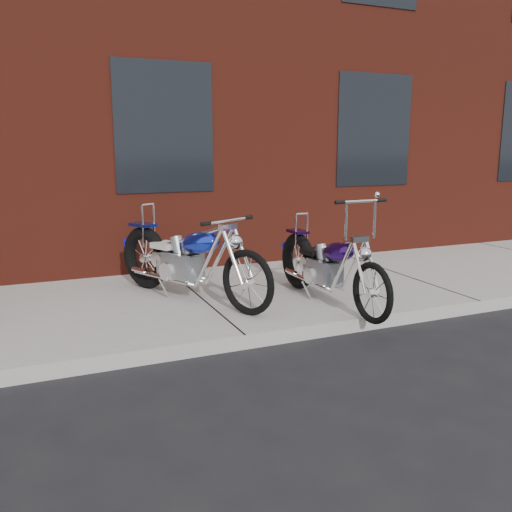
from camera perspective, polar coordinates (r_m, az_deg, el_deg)
name	(u,v)px	position (r m, az deg, el deg)	size (l,w,h in m)	color
ground	(245,350)	(5.35, -1.12, -9.83)	(120.00, 120.00, 0.00)	black
sidewalk	(200,302)	(6.67, -5.97, -4.87)	(22.00, 3.00, 0.15)	gray
building_brick	(106,49)	(12.93, -15.47, 20.24)	(22.00, 10.00, 8.00)	#5C1C11
chopper_purple	(328,269)	(6.33, 7.63, -1.32)	(0.55, 2.24, 1.26)	black
chopper_blue	(188,262)	(6.44, -7.17, -0.66)	(1.22, 2.30, 1.09)	black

